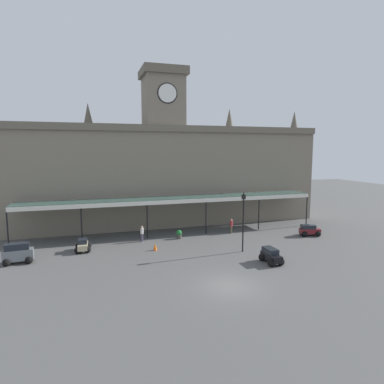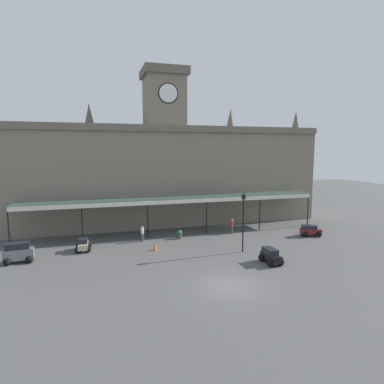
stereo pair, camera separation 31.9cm
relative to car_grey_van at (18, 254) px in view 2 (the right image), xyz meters
The scene contains 12 objects.
ground_plane 18.32m from the car_grey_van, 32.44° to the right, with size 140.00×140.00×0.00m, color #50504F.
station_building 20.27m from the car_grey_van, 37.00° to the left, with size 40.92×6.70×19.80m.
entrance_canopy 16.91m from the car_grey_van, 21.45° to the left, with size 34.47×3.26×4.23m.
car_grey_van is the anchor object (origin of this frame).
car_black_estate 21.81m from the car_grey_van, 17.00° to the right, with size 1.56×2.26×1.27m.
car_maroon_estate 29.80m from the car_grey_van, ahead, with size 2.41×1.91×1.27m.
car_beige_sedan 5.64m from the car_grey_van, 20.52° to the left, with size 1.57×2.08×1.19m.
pedestrian_near_entrance 11.83m from the car_grey_van, 18.18° to the left, with size 0.34×0.36×1.67m.
pedestrian_beside_cars 22.16m from the car_grey_van, 10.64° to the left, with size 0.34×0.37×1.67m.
victorian_lamppost 20.28m from the car_grey_van, ahead, with size 0.30×0.30×5.68m.
traffic_cone 11.98m from the car_grey_van, ahead, with size 0.40×0.40×0.68m, color orange.
planter_near_kerb 15.72m from the car_grey_van, 13.18° to the left, with size 0.60×0.60×0.96m.
Camera 2 is at (-9.01, -20.91, 9.71)m, focal length 30.88 mm.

